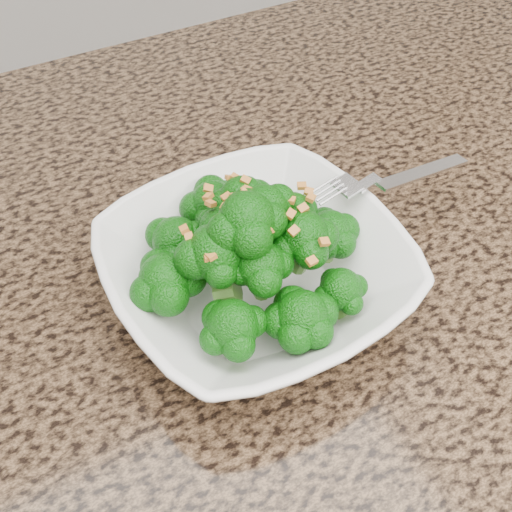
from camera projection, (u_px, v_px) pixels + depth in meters
granite_counter at (211, 380)px, 0.52m from camera, size 1.64×1.04×0.03m
bowl at (256, 272)px, 0.54m from camera, size 0.26×0.26×0.06m
broccoli_pile at (256, 213)px, 0.49m from camera, size 0.22×0.22×0.08m
garlic_topping at (256, 171)px, 0.46m from camera, size 0.13×0.13×0.01m
fork at (372, 182)px, 0.57m from camera, size 0.20×0.06×0.01m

